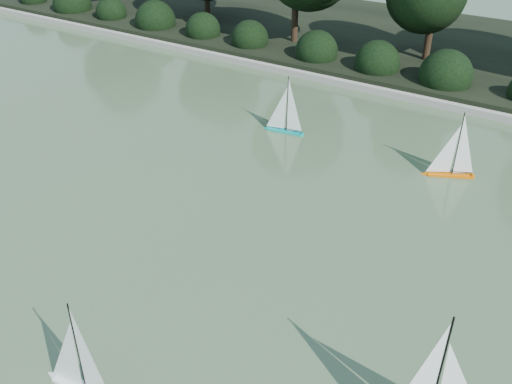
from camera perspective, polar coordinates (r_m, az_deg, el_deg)
ground at (r=9.01m, az=-13.97°, el=-7.86°), size 80.00×80.00×0.00m
pond_coping at (r=15.57m, az=10.12°, el=10.48°), size 40.00×0.35×0.18m
far_bank at (r=19.12m, az=15.13°, el=14.09°), size 40.00×8.00×0.30m
shrub_hedge at (r=16.23m, az=11.55°, el=12.58°), size 29.10×1.10×1.10m
sailboat_white_a at (r=7.37m, az=-17.56°, el=-17.03°), size 1.10×0.25×1.49m
sailboat_orange at (r=11.69m, az=18.57°, el=2.56°), size 1.01×0.58×1.44m
sailboat_teal at (r=12.87m, az=2.58°, el=6.96°), size 1.03×0.29×1.39m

